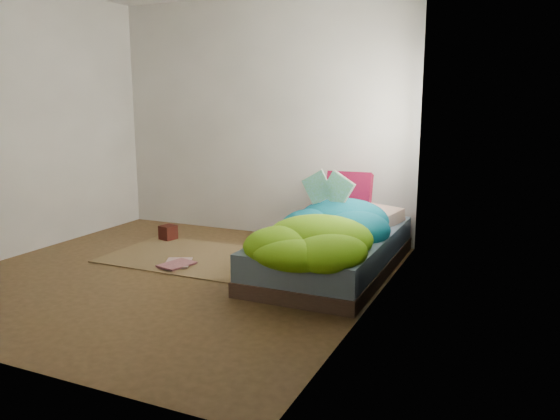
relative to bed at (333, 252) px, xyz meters
The scene contains 12 objects.
ground 1.43m from the bed, 149.45° to the right, with size 3.50×3.50×0.00m, color #48341B.
room_walls 2.02m from the bed, 149.42° to the right, with size 3.54×3.54×2.62m.
bed is the anchor object (origin of this frame).
duvet 0.41m from the bed, 90.00° to the right, with size 0.96×1.84×0.34m, color navy, non-canonical shape.
rug 1.39m from the bed, behind, with size 1.60×1.10×0.01m, color brown.
pillow_floral 0.68m from the bed, 73.19° to the left, with size 0.53×0.33×0.12m, color beige.
pillow_magenta 0.84m from the bed, 97.31° to the left, with size 0.45×0.14×0.45m, color #530523.
open_book 0.67m from the bed, 126.52° to the left, with size 0.41×0.09×0.25m, color #32852B, non-canonical shape.
wooden_box 2.00m from the bed, behind, with size 0.15×0.15×0.15m, color #340F0B.
floor_book_a 1.54m from the bed, 160.46° to the right, with size 0.23×0.31×0.02m, color beige.
floor_book_b 1.51m from the bed, 161.04° to the right, with size 0.23×0.31×0.03m, color #C77378.
floor_book_c 0.85m from the bed, 151.33° to the right, with size 0.21×0.29×0.02m, color #9D8567.
Camera 1 is at (2.72, -3.74, 1.48)m, focal length 35.00 mm.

